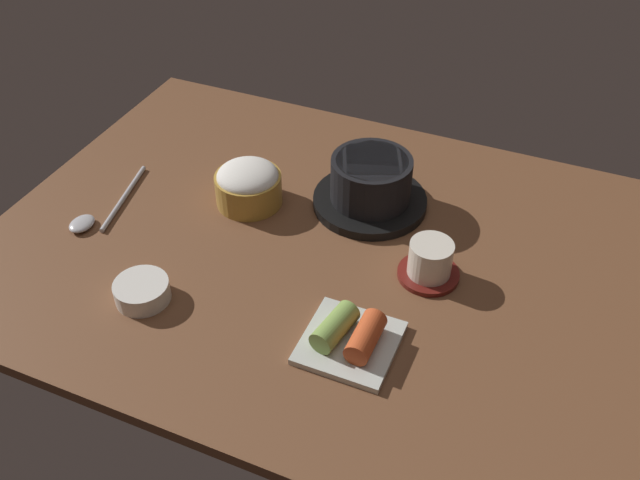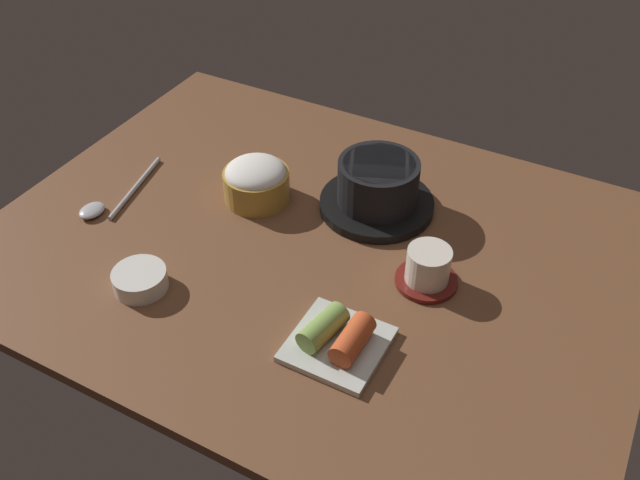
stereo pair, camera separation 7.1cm
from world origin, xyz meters
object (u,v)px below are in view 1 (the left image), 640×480
object	(u,v)px
stone_pot	(371,185)
side_bowl_near	(142,291)
rice_bowl	(248,184)
spoon	(97,214)
kimchi_plate	(350,337)
tea_cup_with_saucer	(431,260)

from	to	relation	value
stone_pot	side_bowl_near	bearing A→B (deg)	-123.93
rice_bowl	spoon	size ratio (longest dim) A/B	0.56
kimchi_plate	side_bowl_near	size ratio (longest dim) A/B	1.57
stone_pot	tea_cup_with_saucer	bearing A→B (deg)	-41.89
spoon	rice_bowl	bearing A→B (deg)	32.65
tea_cup_with_saucer	spoon	size ratio (longest dim) A/B	0.46
stone_pot	spoon	distance (cm)	44.95
stone_pot	rice_bowl	xyz separation A→B (cm)	(-18.86, -7.08, -0.47)
stone_pot	side_bowl_near	world-z (taller)	stone_pot
rice_bowl	tea_cup_with_saucer	size ratio (longest dim) A/B	1.20
tea_cup_with_saucer	kimchi_plate	size ratio (longest dim) A/B	0.74
side_bowl_near	spoon	xyz separation A→B (cm)	(-17.48, 12.72, -1.00)
tea_cup_with_saucer	spoon	world-z (taller)	tea_cup_with_saucer
tea_cup_with_saucer	kimchi_plate	xyz separation A→B (cm)	(-5.86, -17.41, -1.22)
tea_cup_with_saucer	rice_bowl	bearing A→B (deg)	170.72
rice_bowl	kimchi_plate	distance (cm)	35.25
kimchi_plate	side_bowl_near	distance (cm)	30.55
tea_cup_with_saucer	side_bowl_near	xyz separation A→B (cm)	(-36.22, -20.82, -1.28)
rice_bowl	tea_cup_with_saucer	distance (cm)	33.15
stone_pot	rice_bowl	size ratio (longest dim) A/B	1.71
stone_pot	spoon	bearing A→B (deg)	-152.75
stone_pot	kimchi_plate	distance (cm)	30.98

